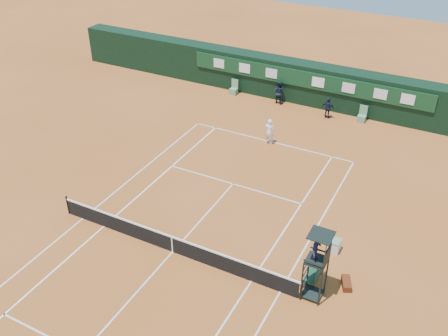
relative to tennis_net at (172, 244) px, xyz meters
The scene contains 14 objects.
ground 0.51m from the tennis_net, ahead, with size 90.00×90.00×0.00m, color #AB5C28.
court_lines 0.50m from the tennis_net, ahead, with size 11.05×23.85×0.01m.
tennis_net is the anchor object (origin of this frame).
back_wall 18.77m from the tennis_net, 90.00° to the left, with size 40.00×1.65×3.00m.
linesman_chair_left 18.33m from the tennis_net, 107.46° to the left, with size 0.55×0.50×1.15m.
linesman_chair_right 18.05m from the tennis_net, 75.57° to the left, with size 0.55×0.50×1.15m.
umpire_chair 7.04m from the tennis_net, ahead, with size 0.96×0.95×3.42m.
player_bench 6.74m from the tennis_net, 10.66° to the left, with size 0.56×1.20×1.10m.
tennis_bag 8.08m from the tennis_net, 11.78° to the left, with size 0.36×0.83×0.31m, color black.
cooler 7.64m from the tennis_net, 28.11° to the left, with size 0.57×0.57×0.65m.
tennis_ball 8.87m from the tennis_net, 90.58° to the left, with size 0.06×0.06×0.06m, color yellow.
player 11.63m from the tennis_net, 90.14° to the left, with size 0.64×0.42×1.76m, color white.
ball_kid_left 17.67m from the tennis_net, 95.87° to the left, with size 0.84×0.66×1.74m, color black.
ball_kid_right 17.01m from the tennis_net, 82.54° to the left, with size 0.90×0.38×1.54m, color black.
Camera 1 is at (10.35, -14.62, 16.14)m, focal length 40.00 mm.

